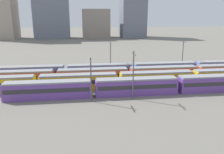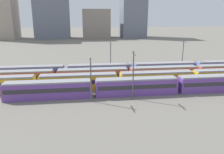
# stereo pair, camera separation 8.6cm
# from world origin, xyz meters

# --- Properties ---
(ground_plane) EXTENTS (600.00, 600.00, 0.00)m
(ground_plane) POSITION_xyz_m (0.00, 7.80, 0.00)
(ground_plane) COLOR slate
(train_track_0) EXTENTS (55.80, 3.06, 3.75)m
(train_track_0) POSITION_xyz_m (20.39, 0.00, 1.90)
(train_track_0) COLOR #6B429E
(train_track_0) RESTS_ON ground_plane
(train_track_1) EXTENTS (74.70, 3.06, 3.75)m
(train_track_1) POSITION_xyz_m (17.21, 5.20, 1.90)
(train_track_1) COLOR yellow
(train_track_1) RESTS_ON ground_plane
(train_track_2) EXTENTS (74.70, 3.06, 3.75)m
(train_track_2) POSITION_xyz_m (20.81, 10.40, 1.90)
(train_track_2) COLOR #BC4C38
(train_track_2) RESTS_ON ground_plane
(train_track_3) EXTENTS (74.70, 3.06, 3.75)m
(train_track_3) POSITION_xyz_m (23.03, 15.60, 1.90)
(train_track_3) COLOR #4C70BC
(train_track_3) RESTS_ON ground_plane
(catenary_pole_0) EXTENTS (0.24, 3.20, 10.12)m
(catenary_pole_0) POSITION_xyz_m (18.98, -2.71, 5.61)
(catenary_pole_0) COLOR #4C4C51
(catenary_pole_0) RESTS_ON ground_plane
(catenary_pole_1) EXTENTS (0.24, 3.20, 9.92)m
(catenary_pole_1) POSITION_xyz_m (39.18, 18.68, 5.51)
(catenary_pole_1) COLOR #4C4C51
(catenary_pole_1) RESTS_ON ground_plane
(catenary_pole_2) EXTENTS (0.24, 3.20, 9.06)m
(catenary_pole_2) POSITION_xyz_m (10.37, -3.16, 5.06)
(catenary_pole_2) COLOR #4C4C51
(catenary_pole_2) RESTS_ON ground_plane
(catenary_pole_3) EXTENTS (0.24, 3.20, 9.60)m
(catenary_pole_3) POSITION_xyz_m (16.94, 18.31, 5.34)
(catenary_pole_3) COLOR #4C4C51
(catenary_pole_3) RESTS_ON ground_plane
(distant_building_1) EXTENTS (25.81, 15.77, 37.39)m
(distant_building_1) POSITION_xyz_m (-13.25, 136.12, 18.69)
(distant_building_1) COLOR slate
(distant_building_1) RESTS_ON ground_plane
(distant_building_2) EXTENTS (20.78, 21.24, 21.75)m
(distant_building_2) POSITION_xyz_m (19.98, 136.12, 10.87)
(distant_building_2) COLOR gray
(distant_building_2) RESTS_ON ground_plane
(distant_building_3) EXTENTS (18.53, 21.40, 40.72)m
(distant_building_3) POSITION_xyz_m (49.33, 136.12, 20.36)
(distant_building_3) COLOR slate
(distant_building_3) RESTS_ON ground_plane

